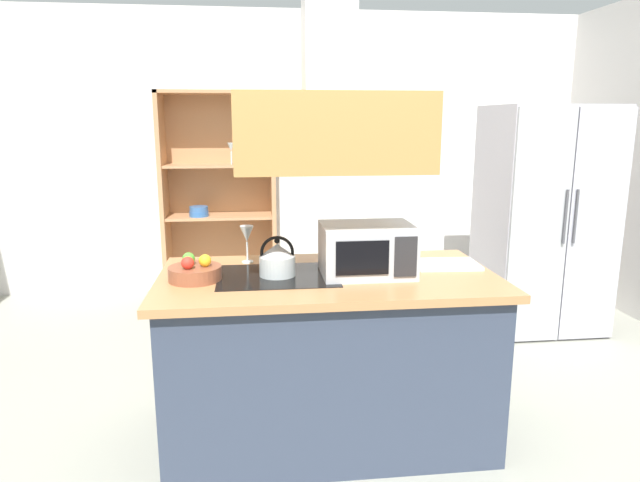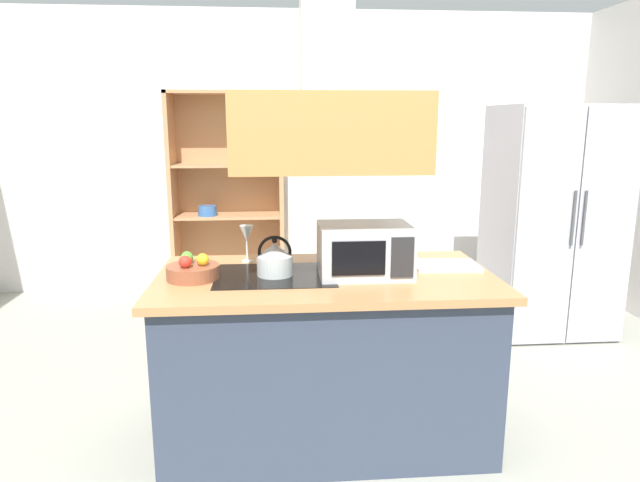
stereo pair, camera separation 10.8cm
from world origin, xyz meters
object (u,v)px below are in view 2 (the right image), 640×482
refrigerator (552,221)px  kettle (275,259)px  wine_glass_on_counter (247,235)px  microwave (364,250)px  fruit_bowl (193,270)px  dish_cabinet (228,206)px  cutting_board (446,265)px

refrigerator → kettle: (-2.19, -1.44, 0.09)m
wine_glass_on_counter → refrigerator: bearing=26.0°
microwave → fruit_bowl: size_ratio=1.77×
dish_cabinet → fruit_bowl: (0.04, -2.68, 0.08)m
kettle → cutting_board: 0.92m
refrigerator → cutting_board: refrigerator is taller
refrigerator → microwave: size_ratio=3.89×
fruit_bowl → dish_cabinet: bearing=90.8°
refrigerator → fruit_bowl: size_ratio=6.88×
kettle → microwave: 0.46m
kettle → microwave: microwave is taller
microwave → fruit_bowl: (-0.86, -0.01, -0.09)m
microwave → fruit_bowl: 0.87m
cutting_board → microwave: (-0.46, -0.12, 0.12)m
refrigerator → fruit_bowl: 2.98m
refrigerator → fruit_bowl: (-2.60, -1.47, 0.05)m
dish_cabinet → fruit_bowl: 2.68m
dish_cabinet → microwave: 2.83m
cutting_board → fruit_bowl: fruit_bowl is taller
kettle → wine_glass_on_counter: kettle is taller
wine_glass_on_counter → fruit_bowl: wine_glass_on_counter is taller
cutting_board → kettle: bearing=-174.2°
kettle → fruit_bowl: (-0.41, -0.03, -0.04)m
kettle → cutting_board: bearing=5.8°
kettle → wine_glass_on_counter: (-0.15, 0.30, 0.07)m
refrigerator → wine_glass_on_counter: refrigerator is taller
dish_cabinet → wine_glass_on_counter: size_ratio=9.41×
kettle → microwave: size_ratio=0.44×
cutting_board → dish_cabinet: bearing=118.0°
dish_cabinet → wine_glass_on_counter: (0.29, -2.35, 0.19)m
refrigerator → dish_cabinet: 2.90m
cutting_board → fruit_bowl: bearing=-174.7°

